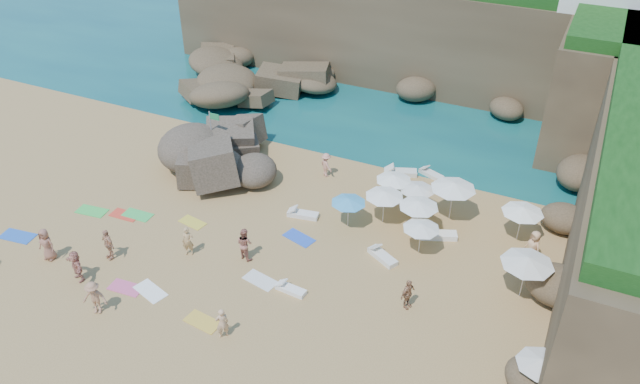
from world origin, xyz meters
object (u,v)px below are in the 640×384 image
at_px(person_stand_4, 533,247).
at_px(person_stand_3, 408,294).
at_px(rock_outcrop, 242,168).
at_px(lounger_0, 400,172).
at_px(parasol_0, 394,178).
at_px(person_stand_2, 326,165).
at_px(person_stand_6, 222,323).
at_px(flag_pole, 213,131).
at_px(parasol_1, 417,188).
at_px(person_stand_1, 245,244).
at_px(parasol_2, 523,210).
at_px(person_stand_5, 200,137).

bearing_deg(person_stand_4, person_stand_3, -85.31).
bearing_deg(rock_outcrop, lounger_0, 20.48).
xyz_separation_m(parasol_0, person_stand_4, (8.31, -1.88, -0.88)).
relative_size(person_stand_2, person_stand_6, 0.99).
distance_m(flag_pole, person_stand_2, 7.53).
bearing_deg(person_stand_2, flag_pole, 45.16).
distance_m(parasol_1, person_stand_1, 10.28).
height_order(lounger_0, person_stand_3, person_stand_3).
height_order(person_stand_2, person_stand_6, person_stand_6).
relative_size(parasol_0, parasol_2, 0.93).
height_order(flag_pole, person_stand_1, flag_pole).
height_order(rock_outcrop, parasol_1, parasol_1).
bearing_deg(parasol_0, parasol_2, -2.36).
bearing_deg(person_stand_4, parasol_1, -149.74).
xyz_separation_m(rock_outcrop, person_stand_2, (5.32, 1.46, 0.80)).
height_order(parasol_2, person_stand_5, parasol_2).
distance_m(person_stand_1, person_stand_3, 8.84).
bearing_deg(flag_pole, parasol_1, 0.49).
height_order(rock_outcrop, parasol_2, parasol_2).
bearing_deg(parasol_0, flag_pole, -177.98).
xyz_separation_m(rock_outcrop, person_stand_6, (6.73, -12.85, 0.81)).
xyz_separation_m(parasol_2, person_stand_6, (-10.74, -12.84, -1.14)).
bearing_deg(person_stand_6, parasol_0, -151.53).
bearing_deg(person_stand_1, person_stand_3, -165.34).
relative_size(rock_outcrop, person_stand_2, 4.31).
distance_m(parasol_0, person_stand_1, 9.60).
distance_m(person_stand_1, person_stand_4, 14.92).
xyz_separation_m(lounger_0, person_stand_4, (8.90, -5.16, 0.78)).
bearing_deg(person_stand_5, person_stand_6, -67.23).
bearing_deg(flag_pole, person_stand_6, -55.91).
bearing_deg(person_stand_3, person_stand_4, -18.40).
relative_size(flag_pole, parasol_0, 1.77).
height_order(flag_pole, person_stand_2, flag_pole).
distance_m(parasol_0, parasol_1, 1.55).
distance_m(person_stand_4, person_stand_6, 16.25).
bearing_deg(parasol_1, parasol_0, 168.55).
distance_m(rock_outcrop, flag_pole, 3.03).
xyz_separation_m(parasol_0, person_stand_6, (-3.41, -13.14, -1.01)).
height_order(parasol_0, parasol_1, parasol_0).
bearing_deg(parasol_1, person_stand_3, -75.19).
relative_size(parasol_1, person_stand_4, 1.07).
bearing_deg(person_stand_1, parasol_1, -117.62).
height_order(person_stand_1, person_stand_2, person_stand_1).
bearing_deg(parasol_0, lounger_0, 100.32).
bearing_deg(parasol_2, person_stand_1, -148.90).
bearing_deg(lounger_0, person_stand_2, -174.65).
xyz_separation_m(parasol_1, parasol_2, (5.82, 0.00, 0.20)).
distance_m(person_stand_2, person_stand_4, 13.48).
relative_size(lounger_0, person_stand_5, 1.36).
relative_size(lounger_0, person_stand_2, 1.28).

